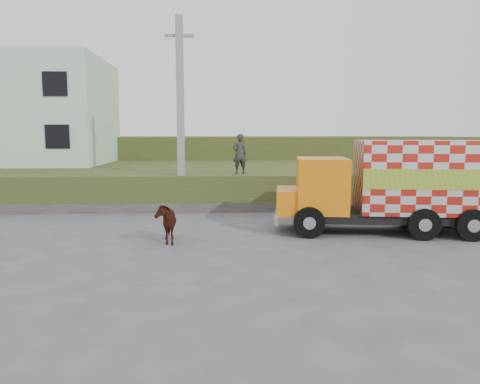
{
  "coord_description": "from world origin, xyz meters",
  "views": [
    {
      "loc": [
        0.47,
        -15.11,
        3.25
      ],
      "look_at": [
        1.26,
        0.43,
        1.3
      ],
      "focal_mm": 35.0,
      "sensor_mm": 36.0,
      "label": 1
    }
  ],
  "objects": [
    {
      "name": "utility_pole",
      "position": [
        -1.0,
        4.6,
        4.08
      ],
      "size": [
        1.2,
        0.3,
        8.0
      ],
      "color": "gray",
      "rests_on": "ground"
    },
    {
      "name": "pedestrian",
      "position": [
        1.49,
        5.25,
        2.37
      ],
      "size": [
        0.72,
        0.56,
        1.74
      ],
      "primitive_type": "imported",
      "rotation": [
        0.0,
        0.0,
        3.39
      ],
      "color": "#282624",
      "rests_on": "embankment"
    },
    {
      "name": "building",
      "position": [
        -11.0,
        13.0,
        4.5
      ],
      "size": [
        10.0,
        8.0,
        6.0
      ],
      "primitive_type": "cube",
      "color": "silver",
      "rests_on": "embankment"
    },
    {
      "name": "embankment",
      "position": [
        0.0,
        10.0,
        0.75
      ],
      "size": [
        40.0,
        12.0,
        1.5
      ],
      "primitive_type": "cube",
      "color": "#2B4818",
      "rests_on": "ground"
    },
    {
      "name": "cargo_truck",
      "position": [
        6.22,
        -0.22,
        1.56
      ],
      "size": [
        7.03,
        3.15,
        3.03
      ],
      "rotation": [
        0.0,
        0.0,
        -0.14
      ],
      "color": "black",
      "rests_on": "ground"
    },
    {
      "name": "embankment_far",
      "position": [
        0.0,
        22.0,
        1.5
      ],
      "size": [
        40.0,
        12.0,
        3.0
      ],
      "primitive_type": "cube",
      "color": "#2B4818",
      "rests_on": "ground"
    },
    {
      "name": "retaining_strip",
      "position": [
        -2.0,
        4.2,
        0.2
      ],
      "size": [
        16.0,
        0.5,
        0.4
      ],
      "primitive_type": "cube",
      "color": "#595651",
      "rests_on": "ground"
    },
    {
      "name": "cow",
      "position": [
        -1.08,
        -1.23,
        0.62
      ],
      "size": [
        0.9,
        1.56,
        1.24
      ],
      "primitive_type": "imported",
      "rotation": [
        0.0,
        0.0,
        0.17
      ],
      "color": "#341A0D",
      "rests_on": "ground"
    },
    {
      "name": "ground",
      "position": [
        0.0,
        0.0,
        0.0
      ],
      "size": [
        120.0,
        120.0,
        0.0
      ],
      "primitive_type": "plane",
      "color": "#474749",
      "rests_on": "ground"
    }
  ]
}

